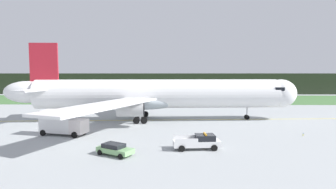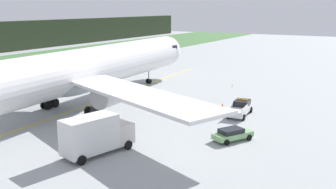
# 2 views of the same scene
# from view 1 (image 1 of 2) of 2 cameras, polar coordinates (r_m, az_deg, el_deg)

# --- Properties ---
(ground) EXTENTS (320.00, 320.00, 0.00)m
(ground) POSITION_cam_1_polar(r_m,az_deg,el_deg) (49.30, -6.36, -6.29)
(ground) COLOR #9CA1A3
(grass_verge) EXTENTS (320.00, 33.05, 0.04)m
(grass_verge) POSITION_cam_1_polar(r_m,az_deg,el_deg) (95.47, -2.79, -1.01)
(grass_verge) COLOR #436E3A
(grass_verge) RESTS_ON ground
(distant_tree_line) EXTENTS (288.00, 4.02, 9.19)m
(distant_tree_line) POSITION_cam_1_polar(r_m,az_deg,el_deg) (120.08, -2.02, 2.32)
(distant_tree_line) COLOR #242F1E
(distant_tree_line) RESTS_ON ground
(taxiway_centerline_main) EXTENTS (74.87, 4.85, 0.01)m
(taxiway_centerline_main) POSITION_cam_1_polar(r_m,az_deg,el_deg) (53.32, -2.09, -5.44)
(taxiway_centerline_main) COLOR yellow
(taxiway_centerline_main) RESTS_ON ground
(airliner) EXTENTS (57.47, 49.03, 15.01)m
(airliner) POSITION_cam_1_polar(r_m,az_deg,el_deg) (52.68, -2.75, -0.01)
(airliner) COLOR white
(airliner) RESTS_ON ground
(ops_pickup_truck) EXTENTS (5.88, 2.63, 1.94)m
(ops_pickup_truck) POSITION_cam_1_polar(r_m,az_deg,el_deg) (33.37, 6.52, -9.95)
(ops_pickup_truck) COLOR white
(ops_pickup_truck) RESTS_ON ground
(catering_truck) EXTENTS (7.41, 4.08, 3.90)m
(catering_truck) POSITION_cam_1_polar(r_m,az_deg,el_deg) (43.21, -21.60, -5.49)
(catering_truck) COLOR silver
(catering_truck) RESTS_ON ground
(staff_car) EXTENTS (4.60, 3.63, 1.30)m
(staff_car) POSITION_cam_1_polar(r_m,az_deg,el_deg) (31.49, -11.26, -11.28)
(staff_car) COLOR #7CB270
(staff_car) RESTS_ON ground
(apron_cone) EXTENTS (0.59, 0.59, 0.73)m
(apron_cone) POSITION_cam_1_polar(r_m,az_deg,el_deg) (36.79, 8.94, -9.49)
(apron_cone) COLOR black
(apron_cone) RESTS_ON ground
(taxiway_edge_light_east) EXTENTS (0.12, 0.12, 0.46)m
(taxiway_edge_light_east) POSITION_cam_1_polar(r_m,az_deg,el_deg) (44.72, 26.81, -7.55)
(taxiway_edge_light_east) COLOR yellow
(taxiway_edge_light_east) RESTS_ON ground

